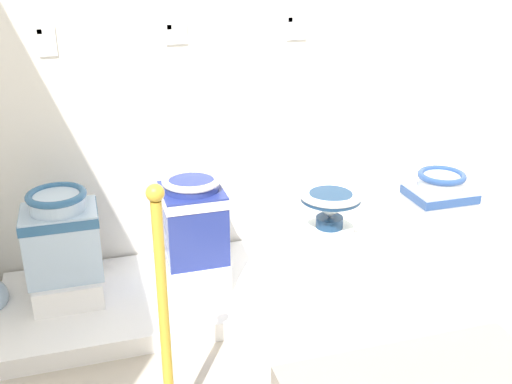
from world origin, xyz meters
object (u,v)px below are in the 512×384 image
object	(u,v)px
plinth_block_rightmost	(69,285)
antique_toilet_broad_patterned	(330,207)
info_placard_second	(176,33)
info_placard_first	(46,41)
antique_toilet_slender_white	(438,205)
plinth_block_slender_white	(433,244)
stanchion_post_near_left	(168,369)
info_placard_third	(296,27)
plinth_block_central_ornate	(195,268)
antique_toilet_rightmost	(61,233)
antique_toilet_central_ornate	(193,215)
plinth_block_broad_patterned	(328,253)

from	to	relation	value
plinth_block_rightmost	antique_toilet_broad_patterned	size ratio (longest dim) A/B	1.05
antique_toilet_broad_patterned	info_placard_second	size ratio (longest dim) A/B	3.04
plinth_block_rightmost	info_placard_first	world-z (taller)	info_placard_first
info_placard_second	antique_toilet_slender_white	bearing A→B (deg)	-18.18
antique_toilet_broad_patterned	plinth_block_slender_white	size ratio (longest dim) A/B	0.91
plinth_block_rightmost	stanchion_post_near_left	distance (m)	1.08
antique_toilet_broad_patterned	info_placard_third	size ratio (longest dim) A/B	2.52
plinth_block_central_ornate	antique_toilet_slender_white	xyz separation A→B (m)	(1.44, -0.06, 0.22)
antique_toilet_rightmost	info_placard_second	size ratio (longest dim) A/B	4.00
plinth_block_slender_white	antique_toilet_slender_white	size ratio (longest dim) A/B	0.93
antique_toilet_central_ornate	plinth_block_slender_white	xyz separation A→B (m)	(1.44, -0.06, -0.35)
plinth_block_slender_white	info_placard_second	world-z (taller)	info_placard_second
plinth_block_broad_patterned	plinth_block_central_ornate	bearing A→B (deg)	172.63
antique_toilet_rightmost	plinth_block_central_ornate	bearing A→B (deg)	-3.30
antique_toilet_slender_white	info_placard_third	size ratio (longest dim) A/B	3.00
plinth_block_rightmost	antique_toilet_slender_white	xyz separation A→B (m)	(2.10, -0.10, 0.23)
antique_toilet_slender_white	info_placard_second	world-z (taller)	info_placard_second
antique_toilet_central_ornate	antique_toilet_broad_patterned	xyz separation A→B (m)	(0.74, -0.10, -0.01)
plinth_block_central_ornate	antique_toilet_slender_white	distance (m)	1.46
antique_toilet_rightmost	antique_toilet_broad_patterned	bearing A→B (deg)	-5.45
plinth_block_broad_patterned	antique_toilet_slender_white	size ratio (longest dim) A/B	0.90
plinth_block_slender_white	info_placard_third	xyz separation A→B (m)	(-0.74, 0.46, 1.24)
stanchion_post_near_left	plinth_block_broad_patterned	bearing A→B (deg)	40.17
plinth_block_slender_white	stanchion_post_near_left	distance (m)	1.96
plinth_block_rightmost	info_placard_third	world-z (taller)	info_placard_third
stanchion_post_near_left	antique_toilet_rightmost	bearing A→B (deg)	110.27
info_placard_second	antique_toilet_broad_patterned	bearing A→B (deg)	-34.94
info_placard_second	stanchion_post_near_left	bearing A→B (deg)	-103.12
plinth_block_broad_patterned	info_placard_first	xyz separation A→B (m)	(-1.37, 0.50, 1.16)
info_placard_first	antique_toilet_broad_patterned	bearing A→B (deg)	-20.00
antique_toilet_rightmost	info_placard_third	xyz separation A→B (m)	(1.36, 0.36, 0.91)
plinth_block_rightmost	antique_toilet_broad_patterned	world-z (taller)	antique_toilet_broad_patterned
antique_toilet_central_ornate	info_placard_first	xyz separation A→B (m)	(-0.63, 0.40, 0.87)
plinth_block_central_ornate	antique_toilet_broad_patterned	distance (m)	0.80
antique_toilet_slender_white	stanchion_post_near_left	xyz separation A→B (m)	(-1.73, -0.90, -0.08)
antique_toilet_slender_white	plinth_block_rightmost	bearing A→B (deg)	177.27
plinth_block_central_ornate	stanchion_post_near_left	bearing A→B (deg)	-106.93
plinth_block_rightmost	stanchion_post_near_left	xyz separation A→B (m)	(0.37, -1.00, 0.15)
plinth_block_broad_patterned	antique_toilet_broad_patterned	xyz separation A→B (m)	(0.00, 0.00, 0.28)
info_placard_third	info_placard_first	bearing A→B (deg)	-180.00
antique_toilet_central_ornate	stanchion_post_near_left	distance (m)	1.02
plinth_block_rightmost	info_placard_second	bearing A→B (deg)	27.82
plinth_block_rightmost	antique_toilet_central_ornate	world-z (taller)	antique_toilet_central_ornate
plinth_block_rightmost	antique_toilet_rightmost	distance (m)	0.30
antique_toilet_broad_patterned	plinth_block_slender_white	bearing A→B (deg)	2.72
plinth_block_slender_white	info_placard_second	distance (m)	1.93
antique_toilet_broad_patterned	antique_toilet_slender_white	bearing A→B (deg)	2.72
antique_toilet_rightmost	info_placard_third	world-z (taller)	info_placard_third
antique_toilet_central_ornate	plinth_block_broad_patterned	xyz separation A→B (m)	(0.74, -0.10, -0.29)
plinth_block_rightmost	stanchion_post_near_left	world-z (taller)	stanchion_post_near_left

